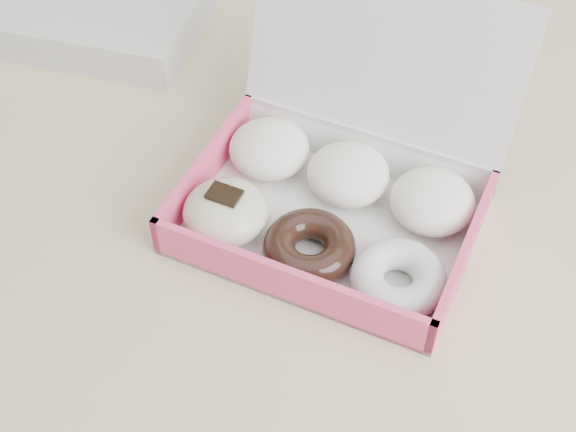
% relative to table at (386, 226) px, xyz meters
% --- Properties ---
extents(table, '(1.20, 0.80, 0.75)m').
position_rel_table_xyz_m(table, '(0.00, 0.00, 0.00)').
color(table, tan).
rests_on(table, ground).
extents(donut_box, '(0.27, 0.25, 0.19)m').
position_rel_table_xyz_m(donut_box, '(-0.04, -0.07, 0.11)').
color(donut_box, silver).
rests_on(donut_box, table).
extents(newspapers, '(0.30, 0.25, 0.04)m').
position_rel_table_xyz_m(newspapers, '(-0.42, 0.11, 0.10)').
color(newspapers, white).
rests_on(newspapers, table).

